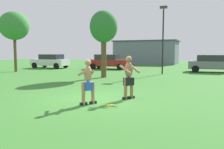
{
  "coord_description": "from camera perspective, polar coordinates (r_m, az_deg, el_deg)",
  "views": [
    {
      "loc": [
        3.98,
        -8.15,
        1.89
      ],
      "look_at": [
        0.67,
        0.1,
        1.01
      ],
      "focal_mm": 37.07,
      "sensor_mm": 36.0,
      "label": 1
    }
  ],
  "objects": [
    {
      "name": "player_near",
      "position": [
        8.29,
        -5.94,
        -1.66
      ],
      "size": [
        0.7,
        0.8,
        1.61
      ],
      "color": "black",
      "rests_on": "ground_plane"
    },
    {
      "name": "car_white_mid_lot",
      "position": [
        27.6,
        -14.94,
        3.27
      ],
      "size": [
        4.31,
        2.05,
        1.58
      ],
      "color": "white",
      "rests_on": "ground_plane"
    },
    {
      "name": "player_in_black",
      "position": [
        9.22,
        4.16,
        -0.17
      ],
      "size": [
        0.81,
        0.75,
        1.73
      ],
      "color": "black",
      "rests_on": "ground_plane"
    },
    {
      "name": "car_gray_near_post",
      "position": [
        23.16,
        23.49,
        2.57
      ],
      "size": [
        4.38,
        2.2,
        1.58
      ],
      "color": "slate",
      "rests_on": "ground_plane"
    },
    {
      "name": "outbuilding_behind_lot",
      "position": [
        36.65,
        8.5,
        5.46
      ],
      "size": [
        9.61,
        5.48,
        3.57
      ],
      "color": "slate",
      "rests_on": "ground_plane"
    },
    {
      "name": "ground_plane",
      "position": [
        9.27,
        -4.12,
        -6.11
      ],
      "size": [
        80.0,
        80.0,
        0.0
      ],
      "primitive_type": "plane",
      "color": "#38752D"
    },
    {
      "name": "frisbee",
      "position": [
        8.18,
        -0.54,
        -7.6
      ],
      "size": [
        0.28,
        0.28,
        0.03
      ],
      "primitive_type": "cylinder",
      "color": "yellow",
      "rests_on": "ground_plane"
    },
    {
      "name": "lamp_post",
      "position": [
        19.93,
        12.48,
        10.04
      ],
      "size": [
        0.6,
        0.24,
        5.62
      ],
      "color": "black",
      "rests_on": "ground_plane"
    },
    {
      "name": "tree_right_field",
      "position": [
        17.03,
        -2.08,
        11.4
      ],
      "size": [
        2.01,
        2.01,
        4.84
      ],
      "color": "brown",
      "rests_on": "ground_plane"
    },
    {
      "name": "tree_behind_players",
      "position": [
        23.82,
        -22.98,
        10.92
      ],
      "size": [
        2.76,
        2.76,
        5.59
      ],
      "color": "brown",
      "rests_on": "ground_plane"
    },
    {
      "name": "car_red_far_end",
      "position": [
        25.26,
        -0.9,
        3.26
      ],
      "size": [
        4.41,
        2.27,
        1.58
      ],
      "color": "maroon",
      "rests_on": "ground_plane"
    }
  ]
}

